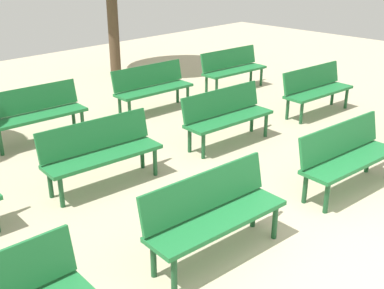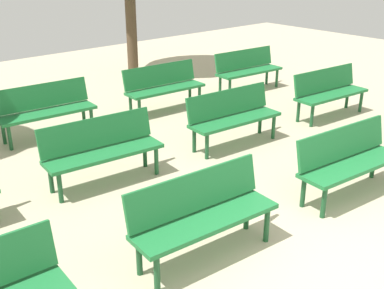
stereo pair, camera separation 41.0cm
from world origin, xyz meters
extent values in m
cube|color=#1E7238|center=(-1.01, 1.61, 0.43)|extent=(1.63, 0.57, 0.05)
cube|color=#1E7238|center=(-1.00, 1.81, 0.68)|extent=(1.60, 0.25, 0.40)
cylinder|color=#194C28|center=(-1.72, 1.51, 0.20)|extent=(0.06, 0.06, 0.40)
cylinder|color=#194C28|center=(-0.33, 1.39, 0.20)|extent=(0.06, 0.06, 0.40)
cylinder|color=#194C28|center=(-1.70, 1.83, 0.20)|extent=(0.06, 0.06, 0.40)
cylinder|color=#194C28|center=(-0.30, 1.71, 0.20)|extent=(0.06, 0.06, 0.40)
cube|color=#1E7238|center=(1.27, 1.37, 0.43)|extent=(1.64, 0.59, 0.05)
cube|color=#1E7238|center=(1.29, 1.57, 0.68)|extent=(1.60, 0.28, 0.40)
cylinder|color=#194C28|center=(0.55, 1.28, 0.20)|extent=(0.06, 0.06, 0.40)
cylinder|color=#194C28|center=(0.59, 1.60, 0.20)|extent=(0.06, 0.06, 0.40)
cylinder|color=#194C28|center=(1.98, 1.46, 0.20)|extent=(0.06, 0.06, 0.40)
cube|color=#1E7238|center=(-0.90, 3.73, 0.43)|extent=(1.64, 0.60, 0.05)
cube|color=#1E7238|center=(-0.88, 3.93, 0.68)|extent=(1.60, 0.28, 0.40)
cylinder|color=#194C28|center=(-1.61, 3.64, 0.20)|extent=(0.06, 0.06, 0.40)
cylinder|color=#194C28|center=(-0.22, 3.51, 0.20)|extent=(0.06, 0.06, 0.40)
cylinder|color=#194C28|center=(-1.58, 3.96, 0.20)|extent=(0.06, 0.06, 0.40)
cylinder|color=#194C28|center=(-0.19, 3.82, 0.20)|extent=(0.06, 0.06, 0.40)
cube|color=#1E7238|center=(1.38, 3.53, 0.43)|extent=(1.63, 0.57, 0.05)
cube|color=#1E7238|center=(1.40, 3.73, 0.68)|extent=(1.60, 0.25, 0.40)
cylinder|color=#194C28|center=(0.67, 3.43, 0.20)|extent=(0.06, 0.06, 0.40)
cylinder|color=#194C28|center=(2.06, 3.31, 0.20)|extent=(0.06, 0.06, 0.40)
cylinder|color=#194C28|center=(0.70, 3.74, 0.20)|extent=(0.06, 0.06, 0.40)
cylinder|color=#194C28|center=(2.09, 3.63, 0.20)|extent=(0.06, 0.06, 0.40)
cube|color=#1E7238|center=(3.73, 3.33, 0.43)|extent=(1.63, 0.58, 0.05)
cube|color=#1E7238|center=(3.75, 3.53, 0.68)|extent=(1.60, 0.26, 0.40)
cylinder|color=#194C28|center=(3.02, 3.23, 0.20)|extent=(0.06, 0.06, 0.40)
cylinder|color=#194C28|center=(4.41, 3.11, 0.20)|extent=(0.06, 0.06, 0.40)
cylinder|color=#194C28|center=(3.05, 3.55, 0.20)|extent=(0.06, 0.06, 0.40)
cylinder|color=#194C28|center=(4.44, 3.43, 0.20)|extent=(0.06, 0.06, 0.40)
cube|color=#1E7238|center=(-0.72, 5.81, 0.43)|extent=(1.63, 0.56, 0.05)
cube|color=#1E7238|center=(-0.70, 6.01, 0.68)|extent=(1.60, 0.24, 0.40)
cylinder|color=#194C28|center=(-1.43, 5.70, 0.20)|extent=(0.06, 0.06, 0.40)
cylinder|color=#194C28|center=(-0.03, 5.60, 0.20)|extent=(0.06, 0.06, 0.40)
cylinder|color=#194C28|center=(-1.40, 6.02, 0.20)|extent=(0.06, 0.06, 0.40)
cylinder|color=#194C28|center=(-0.01, 5.92, 0.20)|extent=(0.06, 0.06, 0.40)
cube|color=#1E7238|center=(1.63, 5.64, 0.43)|extent=(1.63, 0.54, 0.05)
cube|color=#1E7238|center=(1.64, 5.84, 0.68)|extent=(1.60, 0.23, 0.40)
cylinder|color=#194C28|center=(0.92, 5.52, 0.20)|extent=(0.06, 0.06, 0.40)
cylinder|color=#194C28|center=(2.32, 5.43, 0.20)|extent=(0.06, 0.06, 0.40)
cylinder|color=#194C28|center=(0.94, 5.84, 0.20)|extent=(0.06, 0.06, 0.40)
cylinder|color=#194C28|center=(2.34, 5.75, 0.20)|extent=(0.06, 0.06, 0.40)
cube|color=#1E7238|center=(3.89, 5.53, 0.43)|extent=(1.63, 0.57, 0.05)
cube|color=#1E7238|center=(3.90, 5.73, 0.68)|extent=(1.60, 0.25, 0.40)
cylinder|color=#194C28|center=(3.18, 5.43, 0.20)|extent=(0.06, 0.06, 0.40)
cylinder|color=#194C28|center=(4.57, 5.32, 0.20)|extent=(0.06, 0.06, 0.40)
cylinder|color=#194C28|center=(3.20, 5.75, 0.20)|extent=(0.06, 0.06, 0.40)
cylinder|color=#194C28|center=(4.60, 5.64, 0.20)|extent=(0.06, 0.06, 0.40)
cylinder|color=#4C3A28|center=(2.89, 8.59, 1.47)|extent=(0.26, 0.26, 2.93)
camera|label=1|loc=(-4.15, -1.15, 2.99)|focal=44.94mm
camera|label=2|loc=(-3.85, -1.43, 2.99)|focal=44.94mm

